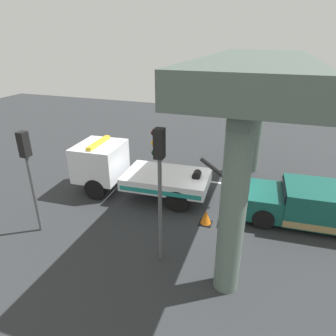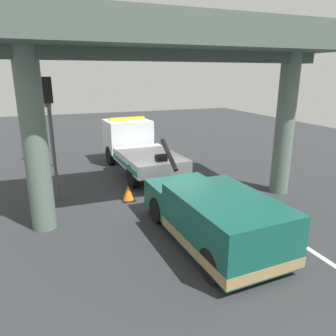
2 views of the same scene
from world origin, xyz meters
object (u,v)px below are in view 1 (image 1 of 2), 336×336
Objects in this scene: traffic_cone_orange at (206,218)px; traffic_light_near at (159,169)px; towed_van_green at (313,205)px; tow_truck_white at (128,169)px; traffic_light_far at (27,161)px.

traffic_light_near is at bearing 67.75° from traffic_cone_orange.
towed_van_green is 8.92× the size of traffic_cone_orange.
towed_van_green is at bearing -179.67° from tow_truck_white.
traffic_cone_orange is (-6.03, -2.52, -2.64)m from traffic_light_far.
tow_truck_white is 12.28× the size of traffic_cone_orange.
traffic_light_near is (-3.11, 3.98, 2.13)m from tow_truck_white.
traffic_light_near reaches higher than traffic_cone_orange.
tow_truck_white reaches higher than traffic_cone_orange.
tow_truck_white is 8.14m from towed_van_green.
traffic_light_far reaches higher than towed_van_green.
traffic_light_far is (5.00, 0.00, -0.41)m from traffic_light_near.
traffic_light_near reaches higher than traffic_light_far.
traffic_light_near is (5.02, 4.02, 2.55)m from towed_van_green.
tow_truck_white reaches higher than towed_van_green.
traffic_light_far is at bearing 22.64° from traffic_cone_orange.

